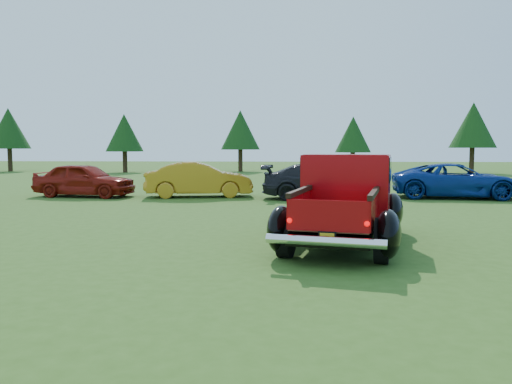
% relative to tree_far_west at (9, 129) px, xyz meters
% --- Properties ---
extents(ground, '(120.00, 120.00, 0.00)m').
position_rel_tree_far_west_xyz_m(ground, '(22.00, -30.00, -3.52)').
color(ground, '#315317').
rests_on(ground, ground).
extents(tree_far_west, '(3.33, 3.33, 5.20)m').
position_rel_tree_far_west_xyz_m(tree_far_west, '(0.00, 0.00, 0.00)').
color(tree_far_west, '#332114').
rests_on(tree_far_west, ground).
extents(tree_west, '(2.94, 2.94, 4.60)m').
position_rel_tree_far_west_xyz_m(tree_west, '(10.00, -1.00, -0.41)').
color(tree_west, '#332114').
rests_on(tree_west, ground).
extents(tree_mid_left, '(3.20, 3.20, 5.00)m').
position_rel_tree_far_west_xyz_m(tree_mid_left, '(19.00, 1.00, -0.14)').
color(tree_mid_left, '#332114').
rests_on(tree_mid_left, ground).
extents(tree_mid_right, '(2.82, 2.82, 4.40)m').
position_rel_tree_far_west_xyz_m(tree_mid_right, '(28.00, -0.00, -0.55)').
color(tree_mid_right, '#332114').
rests_on(tree_mid_right, ground).
extents(tree_east, '(3.46, 3.46, 5.40)m').
position_rel_tree_far_west_xyz_m(tree_east, '(37.00, -0.50, 0.14)').
color(tree_east, '#332114').
rests_on(tree_east, ground).
extents(pickup_truck, '(3.22, 5.22, 1.83)m').
position_rel_tree_far_west_xyz_m(pickup_truck, '(24.11, -29.22, -2.65)').
color(pickup_truck, black).
rests_on(pickup_truck, ground).
extents(show_car_red, '(4.18, 2.15, 1.36)m').
position_rel_tree_far_west_xyz_m(show_car_red, '(14.73, -20.33, -2.84)').
color(show_car_red, maroon).
rests_on(show_car_red, ground).
extents(show_car_yellow, '(4.42, 2.16, 1.40)m').
position_rel_tree_far_west_xyz_m(show_car_yellow, '(19.33, -20.10, -2.82)').
color(show_car_yellow, '#BB7A18').
rests_on(show_car_yellow, ground).
extents(show_car_grey, '(4.79, 2.23, 1.35)m').
position_rel_tree_far_west_xyz_m(show_car_grey, '(24.23, -20.76, -2.84)').
color(show_car_grey, black).
rests_on(show_car_grey, ground).
extents(show_car_blue, '(5.10, 2.79, 1.35)m').
position_rel_tree_far_west_xyz_m(show_car_blue, '(29.48, -19.90, -2.84)').
color(show_car_blue, navy).
rests_on(show_car_blue, ground).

